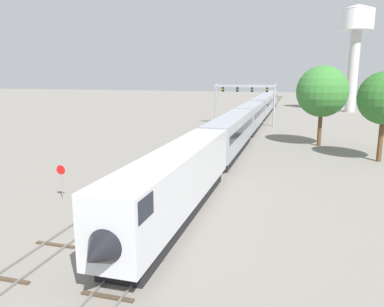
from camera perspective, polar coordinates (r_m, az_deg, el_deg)
name	(u,v)px	position (r m, az deg, el deg)	size (l,w,h in m)	color
ground_plane	(125,238)	(24.34, -10.12, -12.49)	(400.00, 400.00, 0.00)	gray
track_main	(258,122)	(80.89, 9.87, 4.69)	(2.60, 200.00, 0.16)	slate
track_near	(211,136)	(62.16, 2.92, 2.71)	(2.60, 160.00, 0.16)	slate
passenger_train	(252,115)	(70.35, 9.07, 5.74)	(3.04, 111.73, 4.80)	silver
signal_gantry	(244,94)	(75.56, 7.91, 8.81)	(12.10, 0.49, 8.28)	#999BA0
water_tower	(356,31)	(110.29, 23.52, 16.50)	(8.20, 8.20, 27.26)	beige
stop_sign	(61,178)	(32.00, -19.08, -3.44)	(0.76, 0.08, 2.88)	gray
trackside_tree_left	(322,92)	(55.71, 19.02, 8.80)	(7.02, 7.02, 11.12)	brown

